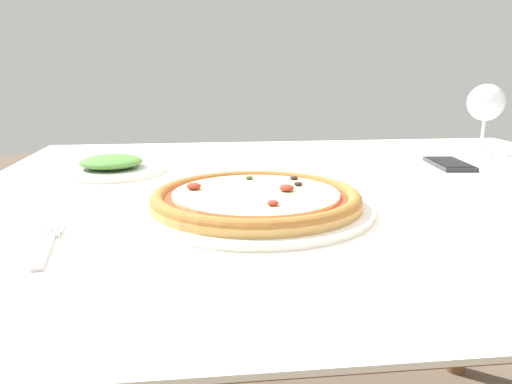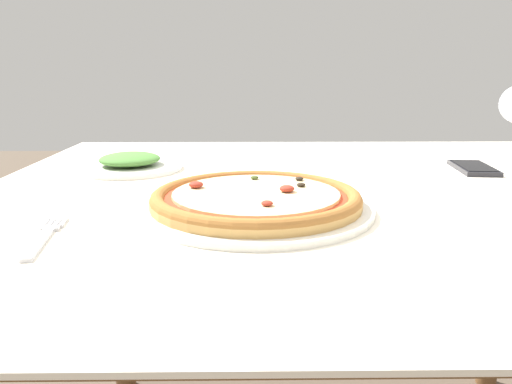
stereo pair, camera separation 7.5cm
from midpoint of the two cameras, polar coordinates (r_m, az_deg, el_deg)
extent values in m
cube|color=brown|center=(0.94, 12.30, -0.86)|extent=(1.24, 1.05, 0.04)
cube|color=white|center=(0.94, 12.37, 0.38)|extent=(1.34, 1.15, 0.01)
cylinder|color=brown|center=(1.52, -14.04, -9.86)|extent=(0.06, 0.06, 0.70)
cylinder|color=brown|center=(1.67, 27.19, -8.86)|extent=(0.06, 0.06, 0.70)
cylinder|color=white|center=(0.76, 2.84, -1.87)|extent=(0.36, 0.36, 0.01)
cylinder|color=tan|center=(0.76, 2.85, -1.06)|extent=(0.32, 0.32, 0.01)
torus|color=#A3662D|center=(0.76, 2.85, -0.62)|extent=(0.32, 0.32, 0.02)
cylinder|color=#BC381E|center=(0.75, 2.86, -0.51)|extent=(0.28, 0.28, 0.00)
cylinder|color=beige|center=(0.75, 2.86, -0.22)|extent=(0.25, 0.25, 0.00)
ellipsoid|color=#425123|center=(0.84, 2.40, 1.63)|extent=(0.01, 0.01, 0.01)
ellipsoid|color=#BC9342|center=(0.76, 6.25, 0.29)|extent=(0.01, 0.01, 0.01)
ellipsoid|color=#A83323|center=(0.68, 4.46, -1.33)|extent=(0.02, 0.02, 0.01)
ellipsoid|color=#A83323|center=(0.76, 6.41, 0.36)|extent=(0.02, 0.02, 0.01)
ellipsoid|color=#2D2319|center=(0.79, 7.89, 0.80)|extent=(0.01, 0.01, 0.01)
ellipsoid|color=#A83323|center=(0.78, -4.14, 0.82)|extent=(0.02, 0.02, 0.01)
ellipsoid|color=#2D2319|center=(0.84, 7.55, 1.49)|extent=(0.01, 0.01, 0.01)
cube|color=silver|center=(0.65, -20.66, -5.67)|extent=(0.03, 0.11, 0.00)
cube|color=silver|center=(0.71, -19.72, -4.02)|extent=(0.03, 0.02, 0.00)
cube|color=silver|center=(0.74, -20.24, -3.36)|extent=(0.01, 0.05, 0.00)
cube|color=silver|center=(0.74, -19.63, -3.34)|extent=(0.01, 0.05, 0.00)
cube|color=silver|center=(0.74, -19.02, -3.32)|extent=(0.01, 0.05, 0.00)
cube|color=silver|center=(0.74, -18.40, -3.31)|extent=(0.01, 0.05, 0.00)
cube|color=#232328|center=(1.18, 25.31, 2.48)|extent=(0.08, 0.15, 0.01)
cube|color=black|center=(1.18, 25.33, 2.75)|extent=(0.07, 0.14, 0.00)
cylinder|color=white|center=(1.10, -12.29, 2.75)|extent=(0.22, 0.22, 0.01)
ellipsoid|color=#4C8438|center=(1.09, -12.33, 3.69)|extent=(0.13, 0.13, 0.03)
camera|label=1|loc=(0.04, -87.14, 0.71)|focal=35.00mm
camera|label=2|loc=(0.04, 92.86, -0.71)|focal=35.00mm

